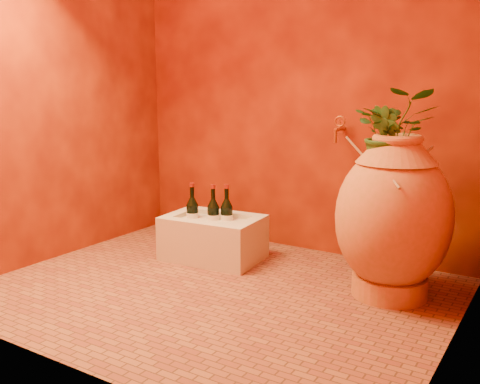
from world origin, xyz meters
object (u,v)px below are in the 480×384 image
Objects in this scene: wall_tap at (339,128)px; wine_bottle_c at (192,215)px; wine_bottle_a at (213,217)px; wine_bottle_b at (227,217)px; stone_basin at (213,239)px; amphora at (393,217)px.

wine_bottle_c is at bearing -151.23° from wall_tap.
wine_bottle_a is 1.00m from wall_tap.
wine_bottle_b is at bearing -147.66° from wall_tap.
stone_basin is at bearing -146.14° from wall_tap.
amphora reaches higher than stone_basin.
wine_bottle_b is at bearing 27.28° from wine_bottle_a.
wine_bottle_c is 2.02× the size of wall_tap.
wine_bottle_a is at bearing 12.46° from wine_bottle_c.
amphora is at bearing -3.68° from wine_bottle_b.
amphora is 1.36m from wine_bottle_c.
wall_tap reaches higher than wine_bottle_b.
stone_basin is 0.14m from wine_bottle_a.
wine_bottle_b is at bearing 17.94° from wine_bottle_c.
wall_tap is (0.84, 0.46, 0.59)m from wine_bottle_c.
wall_tap is (0.61, 0.39, 0.59)m from wine_bottle_b.
wine_bottle_a is (-0.02, 0.03, 0.14)m from stone_basin.
wine_bottle_b reaches higher than wine_bottle_a.
wall_tap is (0.69, 0.43, 0.59)m from wine_bottle_a.
wall_tap reaches higher than wine_bottle_a.
amphora is 2.61× the size of wine_bottle_c.
wine_bottle_a is (-1.20, 0.03, -0.16)m from amphora.
amphora is 1.21m from wine_bottle_a.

